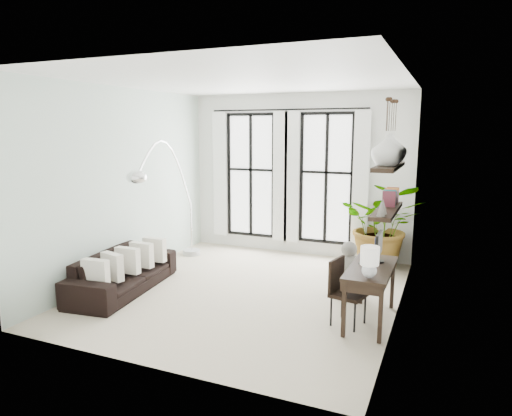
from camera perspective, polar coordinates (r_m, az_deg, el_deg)
The scene contains 16 objects.
floor at distance 7.24m, azimuth -1.19°, elevation -10.39°, with size 5.00×5.00×0.00m, color beige.
ceiling at distance 6.83m, azimuth -1.29°, elevation 15.69°, with size 5.00×5.00×0.00m, color white.
wall_left at distance 8.04m, azimuth -16.05°, elevation 3.00°, with size 5.00×5.00×0.00m, color silver.
wall_right at distance 6.28m, azimuth 17.82°, elevation 1.10°, with size 5.00×5.00×0.00m, color white.
wall_back at distance 9.18m, azimuth 5.20°, elevation 4.14°, with size 4.50×4.50×0.00m, color white.
windows at distance 9.18m, azimuth 3.87°, elevation 3.91°, with size 3.26×0.13×2.65m.
wall_shelves at distance 5.92m, azimuth 16.20°, elevation 1.92°, with size 0.25×1.30×0.60m.
sofa at distance 7.49m, azimuth -16.28°, elevation -7.65°, with size 2.08×0.81×0.61m, color black.
throw_pillows at distance 7.37m, azimuth -15.74°, elevation -6.31°, with size 0.40×1.52×0.40m.
plant at distance 8.58m, azimuth 15.59°, elevation -2.05°, with size 1.42×1.23×1.58m, color #2D7228.
desk at distance 6.07m, azimuth 14.09°, elevation -7.66°, with size 0.54×1.27×1.14m.
desk_chair at distance 6.08m, azimuth 10.85°, elevation -9.71°, with size 0.49×0.49×0.86m.
arc_lamp at distance 8.03m, azimuth -11.14°, elevation 4.76°, with size 0.73×2.50×2.33m.
buddha at distance 7.10m, azimuth 11.47°, elevation -7.98°, with size 0.47×0.47×0.85m.
vase_a at distance 5.59m, azimuth 16.10°, elevation 7.03°, with size 0.37×0.37×0.38m, color white.
vase_b at distance 5.98m, azimuth 16.58°, elevation 7.16°, with size 0.37×0.37×0.38m, color white.
Camera 1 is at (2.80, -6.19, 2.50)m, focal length 32.00 mm.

